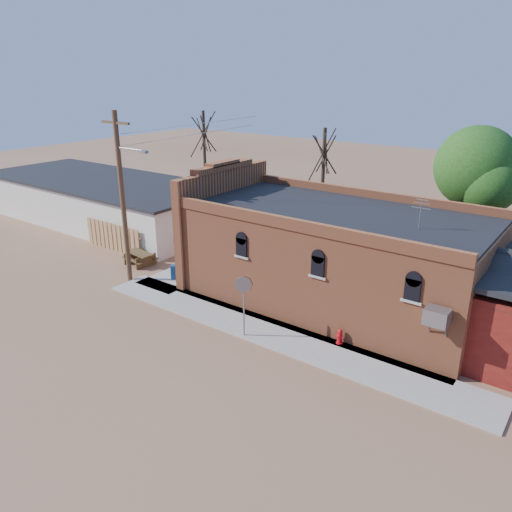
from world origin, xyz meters
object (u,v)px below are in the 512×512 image
Objects in this scene: utility_pole at (123,195)px; picnic_table at (140,257)px; fire_hydrant at (340,336)px; trash_barrel at (175,272)px; stop_sign at (244,290)px; brick_bar at (329,255)px.

picnic_table is at bearing 126.38° from utility_pole.
trash_barrel is (-10.58, 0.96, 0.04)m from fire_hydrant.
fire_hydrant is 0.34× the size of picnic_table.
trash_barrel is 3.30m from picnic_table.
utility_pole is 9.22m from stop_sign.
stop_sign reaches higher than trash_barrel.
brick_bar is 5.95× the size of stop_sign.
utility_pole is at bearing 158.03° from stop_sign.
utility_pole is 3.27× the size of stop_sign.
utility_pole is 4.91m from picnic_table.
trash_barrel reaches higher than picnic_table.
utility_pole is 4.95m from trash_barrel.
stop_sign is (8.78, -1.20, -2.58)m from utility_pole.
utility_pole reaches higher than trash_barrel.
fire_hydrant is (2.64, -3.70, -1.93)m from brick_bar.
trash_barrel is at bearing -160.98° from brick_bar.
brick_bar is 5.59m from stop_sign.
brick_bar is at bearing 18.16° from picnic_table.
brick_bar is at bearing 19.02° from trash_barrel.
stop_sign is at bearing -10.80° from picnic_table.
trash_barrel is at bearing 40.11° from utility_pole.
brick_bar is 10.96m from utility_pole.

